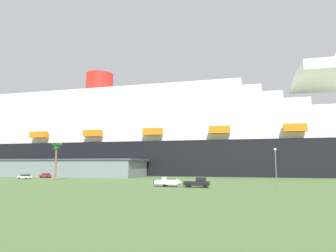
{
  "coord_description": "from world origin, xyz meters",
  "views": [
    {
      "loc": [
        25.08,
        -75.71,
        5.35
      ],
      "look_at": [
        -7.67,
        36.51,
        19.59
      ],
      "focal_mm": 32.53,
      "sensor_mm": 36.0,
      "label": 1
    }
  ],
  "objects_px": {
    "street_lamp": "(276,162)",
    "parked_car_white_van": "(25,177)",
    "small_boat_on_trailer": "(169,182)",
    "parked_car_red_hatchback": "(46,175)",
    "pickup_truck": "(198,183)",
    "cruise_ship": "(169,141)",
    "palm_tree": "(56,150)"
  },
  "relations": [
    {
      "from": "pickup_truck",
      "to": "street_lamp",
      "type": "height_order",
      "value": "street_lamp"
    },
    {
      "from": "street_lamp",
      "to": "cruise_ship",
      "type": "bearing_deg",
      "value": 122.34
    },
    {
      "from": "small_boat_on_trailer",
      "to": "street_lamp",
      "type": "bearing_deg",
      "value": 3.65
    },
    {
      "from": "small_boat_on_trailer",
      "to": "parked_car_white_van",
      "type": "xyz_separation_m",
      "value": [
        -55.03,
        17.69,
        -0.13
      ]
    },
    {
      "from": "pickup_truck",
      "to": "small_boat_on_trailer",
      "type": "xyz_separation_m",
      "value": [
        -6.58,
        -0.02,
        -0.08
      ]
    },
    {
      "from": "parked_car_white_van",
      "to": "parked_car_red_hatchback",
      "type": "bearing_deg",
      "value": 90.4
    },
    {
      "from": "small_boat_on_trailer",
      "to": "street_lamp",
      "type": "height_order",
      "value": "street_lamp"
    },
    {
      "from": "cruise_ship",
      "to": "parked_car_white_van",
      "type": "height_order",
      "value": "cruise_ship"
    },
    {
      "from": "cruise_ship",
      "to": "small_boat_on_trailer",
      "type": "bearing_deg",
      "value": -73.79
    },
    {
      "from": "cruise_ship",
      "to": "parked_car_red_hatchback",
      "type": "xyz_separation_m",
      "value": [
        -34.68,
        -41.88,
        -14.93
      ]
    },
    {
      "from": "small_boat_on_trailer",
      "to": "cruise_ship",
      "type": "bearing_deg",
      "value": 106.21
    },
    {
      "from": "cruise_ship",
      "to": "parked_car_white_van",
      "type": "bearing_deg",
      "value": -123.36
    },
    {
      "from": "palm_tree",
      "to": "street_lamp",
      "type": "height_order",
      "value": "palm_tree"
    },
    {
      "from": "cruise_ship",
      "to": "palm_tree",
      "type": "distance_m",
      "value": 59.77
    },
    {
      "from": "pickup_truck",
      "to": "parked_car_red_hatchback",
      "type": "xyz_separation_m",
      "value": [
        -61.68,
        28.35,
        -0.21
      ]
    },
    {
      "from": "cruise_ship",
      "to": "palm_tree",
      "type": "height_order",
      "value": "cruise_ship"
    },
    {
      "from": "street_lamp",
      "to": "parked_car_white_van",
      "type": "xyz_separation_m",
      "value": [
        -78.15,
        16.22,
        -4.66
      ]
    },
    {
      "from": "pickup_truck",
      "to": "street_lamp",
      "type": "distance_m",
      "value": 17.2
    },
    {
      "from": "small_boat_on_trailer",
      "to": "parked_car_red_hatchback",
      "type": "height_order",
      "value": "small_boat_on_trailer"
    },
    {
      "from": "pickup_truck",
      "to": "parked_car_red_hatchback",
      "type": "height_order",
      "value": "pickup_truck"
    },
    {
      "from": "cruise_ship",
      "to": "palm_tree",
      "type": "relative_size",
      "value": 23.72
    },
    {
      "from": "cruise_ship",
      "to": "small_boat_on_trailer",
      "type": "distance_m",
      "value": 74.65
    },
    {
      "from": "parked_car_white_van",
      "to": "parked_car_red_hatchback",
      "type": "xyz_separation_m",
      "value": [
        -0.07,
        10.68,
        0.0
      ]
    },
    {
      "from": "cruise_ship",
      "to": "parked_car_white_van",
      "type": "distance_m",
      "value": 64.68
    },
    {
      "from": "parked_car_white_van",
      "to": "cruise_ship",
      "type": "bearing_deg",
      "value": 56.64
    },
    {
      "from": "small_boat_on_trailer",
      "to": "palm_tree",
      "type": "height_order",
      "value": "palm_tree"
    },
    {
      "from": "pickup_truck",
      "to": "cruise_ship",
      "type": "bearing_deg",
      "value": 111.03
    },
    {
      "from": "palm_tree",
      "to": "parked_car_red_hatchback",
      "type": "height_order",
      "value": "palm_tree"
    },
    {
      "from": "small_boat_on_trailer",
      "to": "street_lamp",
      "type": "distance_m",
      "value": 23.61
    },
    {
      "from": "small_boat_on_trailer",
      "to": "parked_car_red_hatchback",
      "type": "bearing_deg",
      "value": 152.76
    },
    {
      "from": "street_lamp",
      "to": "parked_car_white_van",
      "type": "bearing_deg",
      "value": 168.28
    },
    {
      "from": "pickup_truck",
      "to": "parked_car_white_van",
      "type": "relative_size",
      "value": 1.29
    }
  ]
}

